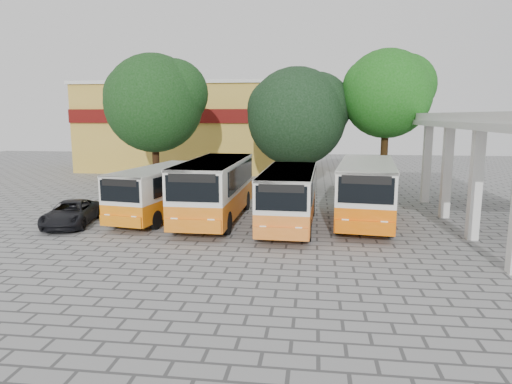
# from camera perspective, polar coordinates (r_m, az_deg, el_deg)

# --- Properties ---
(ground) EXTENTS (90.00, 90.00, 0.00)m
(ground) POSITION_cam_1_polar(r_m,az_deg,el_deg) (19.01, 3.85, -6.55)
(ground) COLOR gray
(ground) RESTS_ON ground
(shophouse_block) EXTENTS (20.40, 10.40, 8.30)m
(shophouse_block) POSITION_cam_1_polar(r_m,az_deg,el_deg) (45.85, -8.00, 8.09)
(shophouse_block) COLOR gold
(shophouse_block) RESTS_ON ground
(bus_far_left) EXTENTS (3.34, 7.57, 2.62)m
(bus_far_left) POSITION_cam_1_polar(r_m,az_deg,el_deg) (24.07, -11.94, 0.39)
(bus_far_left) COLOR orange
(bus_far_left) RESTS_ON ground
(bus_centre_left) EXTENTS (2.67, 8.49, 3.05)m
(bus_centre_left) POSITION_cam_1_polar(r_m,az_deg,el_deg) (23.02, -5.14, 0.77)
(bus_centre_left) COLOR orange
(bus_centre_left) RESTS_ON ground
(bus_centre_right) EXTENTS (2.52, 7.66, 2.74)m
(bus_centre_right) POSITION_cam_1_polar(r_m,az_deg,el_deg) (21.65, 4.15, -0.26)
(bus_centre_right) COLOR orange
(bus_centre_right) RESTS_ON ground
(bus_far_right) EXTENTS (3.47, 8.59, 3.01)m
(bus_far_right) POSITION_cam_1_polar(r_m,az_deg,el_deg) (23.21, 13.62, 0.55)
(bus_far_right) COLOR #F36301
(bus_far_right) RESTS_ON ground
(tree_left) EXTENTS (7.07, 6.74, 9.45)m
(tree_left) POSITION_cam_1_polar(r_m,az_deg,el_deg) (32.72, -12.50, 11.15)
(tree_left) COLOR #311B0D
(tree_left) RESTS_ON ground
(tree_middle) EXTENTS (7.09, 6.75, 8.54)m
(tree_middle) POSITION_cam_1_polar(r_m,az_deg,el_deg) (31.79, 5.25, 9.74)
(tree_middle) COLOR #452E19
(tree_middle) RESTS_ON ground
(tree_right) EXTENTS (6.12, 5.83, 9.58)m
(tree_right) POSITION_cam_1_polar(r_m,az_deg,el_deg) (31.94, 16.18, 12.03)
(tree_right) COLOR #321F0C
(tree_right) RESTS_ON ground
(parked_car) EXTENTS (2.74, 4.53, 1.18)m
(parked_car) POSITION_cam_1_polar(r_m,az_deg,el_deg) (23.83, -22.14, -2.48)
(parked_car) COLOR black
(parked_car) RESTS_ON ground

